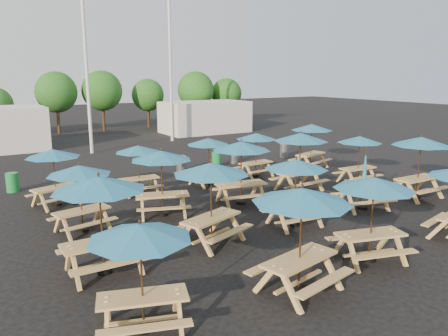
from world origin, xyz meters
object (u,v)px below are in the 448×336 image
picnic_unit_4 (302,202)px  picnic_unit_7 (138,152)px  picnic_unit_13 (364,184)px  picnic_unit_9 (296,168)px  picnic_unit_14 (301,140)px  picnic_unit_19 (312,130)px  picnic_unit_2 (79,174)px  picnic_unit_11 (208,144)px  picnic_unit_5 (211,173)px  waste_bin_1 (181,164)px  picnic_unit_10 (241,149)px  picnic_unit_18 (360,142)px  picnic_unit_17 (421,145)px  picnic_unit_6 (161,159)px  waste_bin_0 (12,182)px  picnic_unit_3 (53,156)px  picnic_unit_1 (99,189)px  picnic_unit_8 (374,188)px  picnic_unit_15 (256,139)px  waste_bin_4 (284,150)px  picnic_unit_0 (140,238)px  waste_bin_3 (234,156)px  waste_bin_2 (216,160)px

picnic_unit_4 → picnic_unit_7: picnic_unit_4 is taller
picnic_unit_13 → picnic_unit_9: bearing=-163.4°
picnic_unit_14 → picnic_unit_19: (3.58, 3.15, -0.13)m
picnic_unit_2 → picnic_unit_11: picnic_unit_2 is taller
picnic_unit_5 → picnic_unit_19: size_ratio=1.07×
picnic_unit_5 → waste_bin_1: bearing=49.6°
picnic_unit_10 → picnic_unit_18: (6.32, -0.11, -0.23)m
picnic_unit_17 → picnic_unit_14: bearing=136.0°
picnic_unit_6 → picnic_unit_11: 4.59m
picnic_unit_9 → picnic_unit_19: (6.64, 6.40, 0.11)m
picnic_unit_9 → picnic_unit_14: size_ratio=0.89×
waste_bin_0 → picnic_unit_3: bearing=-69.2°
picnic_unit_2 → picnic_unit_19: size_ratio=0.88×
picnic_unit_17 → picnic_unit_4: bearing=-158.8°
picnic_unit_1 → picnic_unit_8: (6.21, -3.01, -0.17)m
picnic_unit_14 → waste_bin_0: size_ratio=3.07×
picnic_unit_10 → picnic_unit_9: bearing=-78.2°
waste_bin_0 → picnic_unit_11: bearing=-23.6°
picnic_unit_9 → picnic_unit_15: (3.07, 6.37, -0.08)m
picnic_unit_18 → waste_bin_4: picnic_unit_18 is taller
picnic_unit_0 → picnic_unit_4: picnic_unit_4 is taller
picnic_unit_1 → picnic_unit_6: (3.11, 3.39, -0.15)m
picnic_unit_8 → waste_bin_4: size_ratio=3.17×
picnic_unit_7 → picnic_unit_13: 8.89m
picnic_unit_5 → waste_bin_3: bearing=34.4°
picnic_unit_6 → waste_bin_3: bearing=61.1°
picnic_unit_13 → picnic_unit_2: bearing=177.4°
picnic_unit_7 → waste_bin_3: 7.67m
waste_bin_3 → waste_bin_2: bearing=-164.5°
waste_bin_1 → waste_bin_3: size_ratio=1.00×
picnic_unit_0 → picnic_unit_17: picnic_unit_17 is taller
picnic_unit_9 → picnic_unit_19: 9.22m
picnic_unit_18 → waste_bin_0: bearing=156.6°
waste_bin_0 → waste_bin_3: same height
picnic_unit_15 → picnic_unit_4: bearing=-125.9°
picnic_unit_3 → picnic_unit_18: (12.37, -3.59, -0.01)m
picnic_unit_14 → picnic_unit_6: bearing=176.1°
picnic_unit_11 → picnic_unit_10: bearing=-104.7°
picnic_unit_2 → picnic_unit_8: picnic_unit_8 is taller
picnic_unit_8 → picnic_unit_18: 8.75m
picnic_unit_10 → picnic_unit_6: bearing=-175.0°
picnic_unit_2 → waste_bin_2: (8.60, 6.15, -1.46)m
picnic_unit_10 → picnic_unit_11: bearing=92.7°
picnic_unit_3 → picnic_unit_13: 11.47m
picnic_unit_8 → picnic_unit_7: bearing=122.0°
picnic_unit_5 → picnic_unit_13: (6.40, -0.07, -1.16)m
picnic_unit_7 → picnic_unit_10: size_ratio=0.80×
picnic_unit_2 → picnic_unit_18: bearing=-12.7°
picnic_unit_2 → picnic_unit_6: (2.81, 0.16, 0.15)m
picnic_unit_2 → waste_bin_2: 10.67m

